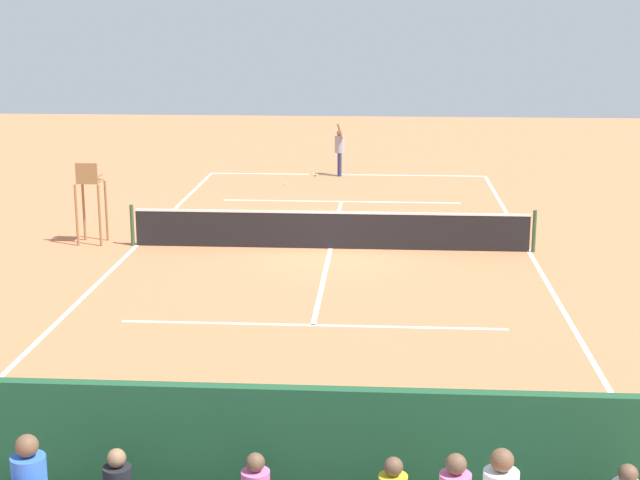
# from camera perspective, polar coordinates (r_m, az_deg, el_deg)

# --- Properties ---
(ground_plane) EXTENTS (60.00, 60.00, 0.00)m
(ground_plane) POSITION_cam_1_polar(r_m,az_deg,el_deg) (24.49, 0.62, -0.51)
(ground_plane) COLOR #CC7047
(court_line_markings) EXTENTS (10.10, 22.20, 0.01)m
(court_line_markings) POSITION_cam_1_polar(r_m,az_deg,el_deg) (24.52, 0.63, -0.48)
(court_line_markings) COLOR white
(court_line_markings) RESTS_ON ground
(tennis_net) EXTENTS (10.30, 0.10, 1.07)m
(tennis_net) POSITION_cam_1_polar(r_m,az_deg,el_deg) (24.37, 0.62, 0.63)
(tennis_net) COLOR black
(tennis_net) RESTS_ON ground
(backdrop_wall) EXTENTS (18.00, 0.16, 2.00)m
(backdrop_wall) POSITION_cam_1_polar(r_m,az_deg,el_deg) (11.00, -3.55, -13.47)
(backdrop_wall) COLOR #1E4C2D
(backdrop_wall) RESTS_ON ground
(umpire_chair) EXTENTS (0.67, 0.67, 2.14)m
(umpire_chair) POSITION_cam_1_polar(r_m,az_deg,el_deg) (25.43, -13.46, 2.68)
(umpire_chair) COLOR olive
(umpire_chair) RESTS_ON ground
(tennis_player) EXTENTS (0.40, 0.55, 1.93)m
(tennis_player) POSITION_cam_1_polar(r_m,az_deg,el_deg) (34.86, 1.17, 5.47)
(tennis_player) COLOR navy
(tennis_player) RESTS_ON ground
(tennis_racket) EXTENTS (0.32, 0.57, 0.03)m
(tennis_racket) POSITION_cam_1_polar(r_m,az_deg,el_deg) (35.22, -0.29, 3.90)
(tennis_racket) COLOR black
(tennis_racket) RESTS_ON ground
(tennis_ball_near) EXTENTS (0.07, 0.07, 0.07)m
(tennis_ball_near) POSITION_cam_1_polar(r_m,az_deg,el_deg) (33.23, -2.07, 3.33)
(tennis_ball_near) COLOR #CCDB33
(tennis_ball_near) RESTS_ON ground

